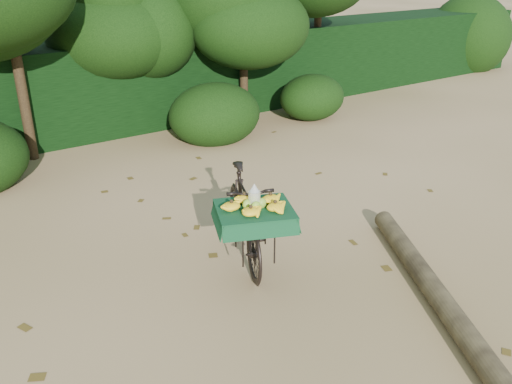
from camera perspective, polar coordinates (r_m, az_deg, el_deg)
ground at (r=6.91m, az=3.33°, el=-5.82°), size 80.00×80.00×0.00m
vendor_bicycle at (r=6.41m, az=-1.23°, el=-2.48°), size 1.33×1.97×1.13m
fallen_log at (r=6.23m, az=17.95°, el=-9.42°), size 1.77×2.97×0.24m
hedge_backdrop at (r=11.89m, az=-15.82°, el=10.71°), size 26.00×1.80×1.80m
tree_row at (r=10.76m, az=-18.32°, el=15.11°), size 14.50×2.00×4.00m
bush_clumps at (r=10.38m, az=-9.13°, el=6.92°), size 8.80×1.70×0.90m
leaf_litter at (r=7.36m, az=0.23°, el=-3.74°), size 7.00×7.30×0.01m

